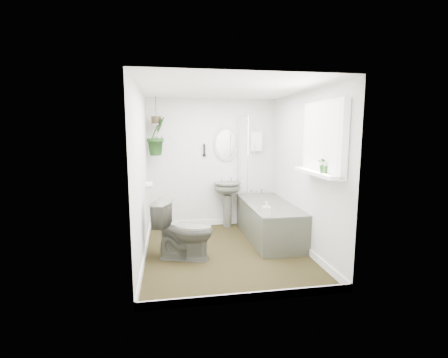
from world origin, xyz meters
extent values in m
cube|color=black|center=(0.00, 0.00, -0.01)|extent=(2.30, 2.80, 0.02)
cube|color=white|center=(0.00, 0.00, 2.31)|extent=(2.30, 2.80, 0.02)
cube|color=white|center=(0.00, 1.41, 1.15)|extent=(2.30, 0.02, 2.30)
cube|color=white|center=(0.00, -1.41, 1.15)|extent=(2.30, 0.02, 2.30)
cube|color=white|center=(-1.16, 0.00, 1.15)|extent=(0.02, 2.80, 2.30)
cube|color=white|center=(1.16, 0.00, 1.15)|extent=(0.02, 2.80, 2.30)
cube|color=white|center=(0.00, 0.00, 0.05)|extent=(2.30, 2.80, 0.10)
cube|color=white|center=(0.80, 1.34, 1.55)|extent=(0.20, 0.10, 0.35)
ellipsoid|color=#B0A998|center=(0.25, 1.37, 1.50)|extent=(0.46, 0.03, 0.62)
cylinder|color=black|center=(-0.15, 1.36, 1.40)|extent=(0.04, 0.04, 0.22)
cylinder|color=white|center=(-1.10, 0.70, 0.90)|extent=(0.11, 0.11, 0.11)
cube|color=white|center=(1.09, -0.70, 1.65)|extent=(0.08, 1.00, 0.90)
cube|color=white|center=(1.02, -0.70, 1.23)|extent=(0.18, 1.00, 0.04)
cube|color=white|center=(1.04, -0.70, 1.65)|extent=(0.01, 0.86, 0.76)
imported|color=#505146|center=(-0.60, -0.12, 0.40)|extent=(0.89, 0.68, 0.81)
imported|color=black|center=(1.04, -0.87, 1.36)|extent=(0.22, 0.20, 0.22)
imported|color=black|center=(-0.97, 1.14, 1.65)|extent=(0.44, 0.45, 0.64)
imported|color=black|center=(0.51, -0.29, 0.69)|extent=(0.10, 0.10, 0.21)
cylinder|color=#2E2517|center=(-0.97, 1.14, 1.92)|extent=(0.16, 0.16, 0.12)
camera|label=1|loc=(-0.78, -4.42, 1.76)|focal=26.00mm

